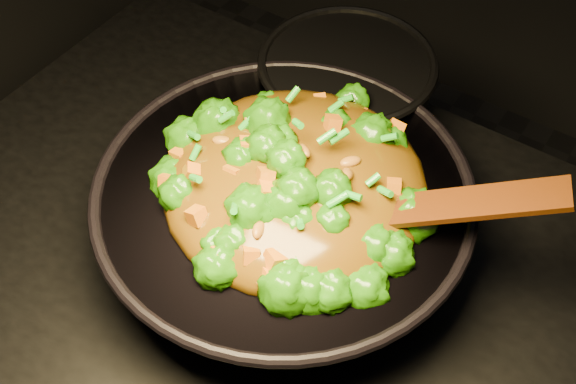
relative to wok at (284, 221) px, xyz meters
The scene contains 4 objects.
wok is the anchor object (origin of this frame).
stir_fry 0.12m from the wok, 42.86° to the left, with size 0.33×0.33×0.11m, color #256E07, non-canonical shape.
spatula 0.22m from the wok, 11.54° to the left, with size 0.30×0.05×0.01m, color #3C1904.
back_pot 0.25m from the wok, 102.21° to the left, with size 0.25×0.25×0.14m, color black.
Camera 1 is at (0.28, -0.40, 1.72)m, focal length 45.00 mm.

